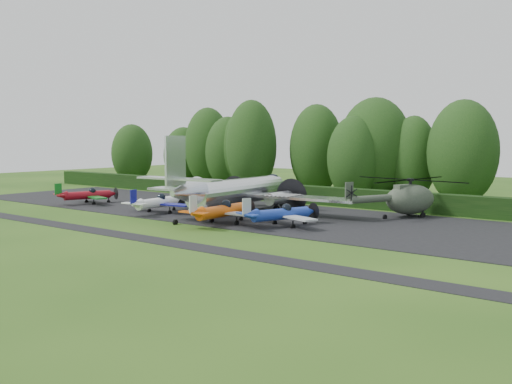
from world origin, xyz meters
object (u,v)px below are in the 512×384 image
Objects in this scene: transport_plane at (236,191)px; light_plane_blue at (281,214)px; light_plane_red at (88,195)px; light_plane_white at (158,202)px; light_plane_orange at (222,211)px; helicopter at (410,197)px.

transport_plane is 9.89m from light_plane_blue.
light_plane_white is at bearing -20.15° from light_plane_red.
light_plane_white is 9.77m from light_plane_orange.
light_plane_red is at bearing -161.77° from transport_plane.
light_plane_orange is at bearing -22.48° from light_plane_red.
light_plane_red is at bearing 161.21° from light_plane_blue.
light_plane_orange is at bearing -150.90° from helicopter.
light_plane_blue is at bearing -140.04° from helicopter.
light_plane_orange reaches higher than light_plane_blue.
light_plane_orange is 17.96m from helicopter.
transport_plane reaches higher than light_plane_red.
light_plane_red is at bearing 176.97° from helicopter.
light_plane_red is 0.94× the size of light_plane_white.
light_plane_white is at bearing 173.84° from light_plane_orange.
helicopter reaches higher than light_plane_orange.
helicopter is (32.88, 12.12, 0.91)m from light_plane_red.
light_plane_blue is 13.68m from helicopter.
transport_plane is 7.82m from light_plane_white.
light_plane_orange is (21.92, -2.09, 0.14)m from light_plane_red.
transport_plane reaches higher than light_plane_blue.
light_plane_orange is at bearing -175.83° from light_plane_blue.
transport_plane is 3.38× the size of light_plane_blue.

